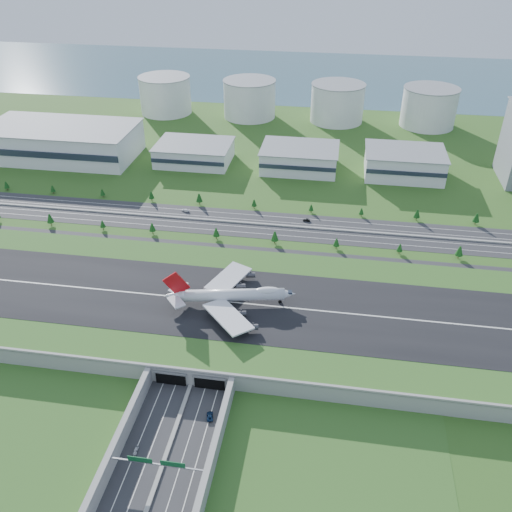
# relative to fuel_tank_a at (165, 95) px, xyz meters

# --- Properties ---
(ground) EXTENTS (1200.00, 1200.00, 0.00)m
(ground) POSITION_rel_fuel_tank_a_xyz_m (120.00, -310.00, -17.50)
(ground) COLOR #305019
(ground) RESTS_ON ground
(airfield_deck) EXTENTS (520.00, 100.00, 9.20)m
(airfield_deck) POSITION_rel_fuel_tank_a_xyz_m (120.00, -310.09, -13.38)
(airfield_deck) COLOR gray
(airfield_deck) RESTS_ON ground
(underpass_road) EXTENTS (38.80, 120.40, 8.00)m
(underpass_road) POSITION_rel_fuel_tank_a_xyz_m (120.00, -409.42, -14.07)
(underpass_road) COLOR #28282B
(underpass_road) RESTS_ON ground
(sign_gantry_near) EXTENTS (38.70, 0.70, 9.80)m
(sign_gantry_near) POSITION_rel_fuel_tank_a_xyz_m (120.00, -405.04, -10.55)
(sign_gantry_near) COLOR gray
(sign_gantry_near) RESTS_ON ground
(north_expressway) EXTENTS (560.00, 36.00, 0.12)m
(north_expressway) POSITION_rel_fuel_tank_a_xyz_m (120.00, -215.00, -17.44)
(north_expressway) COLOR #28282B
(north_expressway) RESTS_ON ground
(tree_row) EXTENTS (507.68, 48.58, 8.36)m
(tree_row) POSITION_rel_fuel_tank_a_xyz_m (132.38, -217.82, -12.79)
(tree_row) COLOR #3D2819
(tree_row) RESTS_ON ground
(hangar_west) EXTENTS (120.00, 60.00, 25.00)m
(hangar_west) POSITION_rel_fuel_tank_a_xyz_m (-50.00, -125.00, -5.00)
(hangar_west) COLOR silver
(hangar_west) RESTS_ON ground
(hangar_mid_a) EXTENTS (58.00, 42.00, 15.00)m
(hangar_mid_a) POSITION_rel_fuel_tank_a_xyz_m (60.00, -120.00, -10.00)
(hangar_mid_a) COLOR silver
(hangar_mid_a) RESTS_ON ground
(hangar_mid_b) EXTENTS (58.00, 42.00, 17.00)m
(hangar_mid_b) POSITION_rel_fuel_tank_a_xyz_m (145.00, -120.00, -9.00)
(hangar_mid_b) COLOR silver
(hangar_mid_b) RESTS_ON ground
(hangar_mid_c) EXTENTS (58.00, 42.00, 19.00)m
(hangar_mid_c) POSITION_rel_fuel_tank_a_xyz_m (225.00, -120.00, -8.00)
(hangar_mid_c) COLOR silver
(hangar_mid_c) RESTS_ON ground
(fuel_tank_a) EXTENTS (50.00, 50.00, 35.00)m
(fuel_tank_a) POSITION_rel_fuel_tank_a_xyz_m (0.00, 0.00, 0.00)
(fuel_tank_a) COLOR silver
(fuel_tank_a) RESTS_ON ground
(fuel_tank_b) EXTENTS (50.00, 50.00, 35.00)m
(fuel_tank_b) POSITION_rel_fuel_tank_a_xyz_m (85.00, 0.00, 0.00)
(fuel_tank_b) COLOR silver
(fuel_tank_b) RESTS_ON ground
(fuel_tank_c) EXTENTS (50.00, 50.00, 35.00)m
(fuel_tank_c) POSITION_rel_fuel_tank_a_xyz_m (170.00, 0.00, 0.00)
(fuel_tank_c) COLOR silver
(fuel_tank_c) RESTS_ON ground
(fuel_tank_d) EXTENTS (50.00, 50.00, 35.00)m
(fuel_tank_d) POSITION_rel_fuel_tank_a_xyz_m (255.00, 0.00, 0.00)
(fuel_tank_d) COLOR silver
(fuel_tank_d) RESTS_ON ground
(bay_water) EXTENTS (1200.00, 260.00, 0.06)m
(bay_water) POSITION_rel_fuel_tank_a_xyz_m (120.00, 170.00, -17.47)
(bay_water) COLOR #375B69
(bay_water) RESTS_ON ground
(boeing_747) EXTENTS (63.78, 59.74, 19.89)m
(boeing_747) POSITION_rel_fuel_tank_a_xyz_m (128.26, -311.18, -3.84)
(boeing_747) COLOR silver
(boeing_747) RESTS_ON airfield_deck
(car_0) EXTENTS (1.72, 3.97, 1.33)m
(car_0) POSITION_rel_fuel_tank_a_xyz_m (108.21, -395.99, -16.71)
(car_0) COLOR silver
(car_0) RESTS_ON ground
(car_2) EXTENTS (3.64, 5.78, 1.49)m
(car_2) POSITION_rel_fuel_tank_a_xyz_m (132.12, -375.76, -16.64)
(car_2) COLOR #0C1F3E
(car_2) RESTS_ON ground
(car_5) EXTENTS (4.75, 1.88, 1.54)m
(car_5) POSITION_rel_fuel_tank_a_xyz_m (157.62, -206.10, -16.61)
(car_5) COLOR black
(car_5) RESTS_ON ground
(car_7) EXTENTS (6.23, 4.39, 1.67)m
(car_7) POSITION_rel_fuel_tank_a_xyz_m (75.18, -204.95, -16.54)
(car_7) COLOR white
(car_7) RESTS_ON ground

